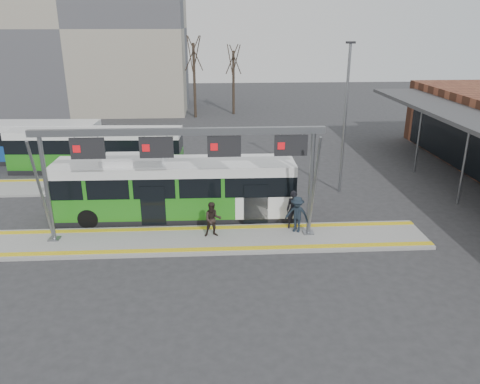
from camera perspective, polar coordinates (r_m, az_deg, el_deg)
The scene contains 17 objects.
ground at distance 22.22m, azimuth -5.67°, elevation -6.01°, with size 120.00×120.00×0.00m, color #2D2D30.
platform_main at distance 22.18m, azimuth -5.68°, elevation -5.84°, with size 22.00×3.00×0.15m, color gray.
platform_second at distance 29.99m, azimuth -12.80°, elevation 0.78°, with size 20.00×3.00×0.15m, color gray.
tactile_main at distance 22.15m, azimuth -5.69°, elevation -5.64°, with size 22.00×2.65×0.02m.
tactile_second at distance 31.04m, azimuth -12.49°, elevation 1.63°, with size 20.00×0.35×0.02m.
gantry at distance 20.96m, azimuth -7.00°, elevation 4.90°, with size 13.00×1.68×5.20m.
apartment_block at distance 57.92m, azimuth -19.42°, elevation 18.52°, with size 24.50×12.50×18.40m.
hero_bus at distance 24.42m, azimuth -7.95°, elevation 0.27°, with size 12.26×2.75×3.36m.
bg_bus_green at distance 33.64m, azimuth -17.02°, elevation 4.91°, with size 11.67×3.04×2.89m.
bg_bus_blue at distance 37.74m, azimuth -25.07°, elevation 5.49°, with size 11.23×2.97×2.90m.
passenger_a at distance 22.91m, azimuth 6.54°, elevation -2.18°, with size 0.70×0.46×1.92m, color black.
passenger_b at distance 21.99m, azimuth -3.34°, elevation -3.36°, with size 0.82×0.64×1.70m, color black.
passenger_c at distance 22.58m, azimuth 6.97°, elevation -2.72°, with size 1.15×0.66×1.78m, color #19222D.
tree_left at distance 50.48m, azimuth -5.68°, elevation 16.42°, with size 1.40×1.40×8.68m.
tree_mid at distance 52.24m, azimuth -0.81°, elevation 15.81°, with size 1.40×1.40×7.69m.
tree_far at distance 55.87m, azimuth -25.08°, elevation 15.23°, with size 1.40×1.40×8.90m.
lamp_east at distance 27.90m, azimuth 12.68°, elevation 9.00°, with size 0.50×0.25×8.71m.
Camera 1 is at (1.02, -19.94, 9.74)m, focal length 35.00 mm.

